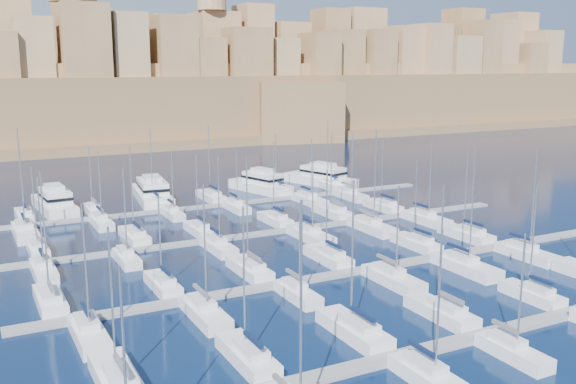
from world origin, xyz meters
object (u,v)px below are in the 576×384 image
motor_yacht_d (321,177)px  motor_yacht_a (55,202)px  sailboat_0 (118,382)px  motor_yacht_b (152,192)px  sailboat_2 (354,329)px  motor_yacht_c (261,183)px  sailboat_4 (532,294)px

motor_yacht_d → motor_yacht_a: bearing=-179.6°
sailboat_0 → motor_yacht_b: 74.08m
sailboat_2 → motor_yacht_c: size_ratio=0.97×
sailboat_2 → motor_yacht_a: 72.02m
sailboat_2 → motor_yacht_c: bearing=72.1°
motor_yacht_b → sailboat_2: bearing=-90.0°
sailboat_0 → motor_yacht_c: 82.38m
motor_yacht_b → motor_yacht_d: 37.27m
motor_yacht_d → sailboat_0: bearing=-130.5°
sailboat_0 → motor_yacht_b: size_ratio=0.72×
motor_yacht_b → motor_yacht_d: size_ratio=1.05×
motor_yacht_a → motor_yacht_c: same height
motor_yacht_a → motor_yacht_b: 17.98m
motor_yacht_a → motor_yacht_c: bearing=-0.8°
sailboat_2 → motor_yacht_d: bearing=62.0°
sailboat_4 → motor_yacht_d: size_ratio=0.74×
motor_yacht_c → motor_yacht_d: bearing=3.6°
motor_yacht_a → motor_yacht_b: same height
sailboat_2 → sailboat_4: (22.96, -0.94, -0.03)m
motor_yacht_a → motor_yacht_d: 55.22m
motor_yacht_a → sailboat_0: bearing=-93.8°
motor_yacht_c → motor_yacht_b: bearing=176.2°
sailboat_0 → sailboat_4: sailboat_0 is taller
sailboat_2 → sailboat_0: bearing=179.8°
motor_yacht_b → motor_yacht_c: (22.35, -1.49, 0.00)m
motor_yacht_b → sailboat_0: bearing=-107.7°
sailboat_2 → motor_yacht_b: bearing=90.0°
sailboat_0 → motor_yacht_d: size_ratio=0.76×
sailboat_0 → sailboat_4: size_ratio=1.02×
sailboat_4 → motor_yacht_b: (-23.00, 71.59, 0.99)m
motor_yacht_c → motor_yacht_a: bearing=179.2°
motor_yacht_a → motor_yacht_b: (17.96, 0.92, 0.00)m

